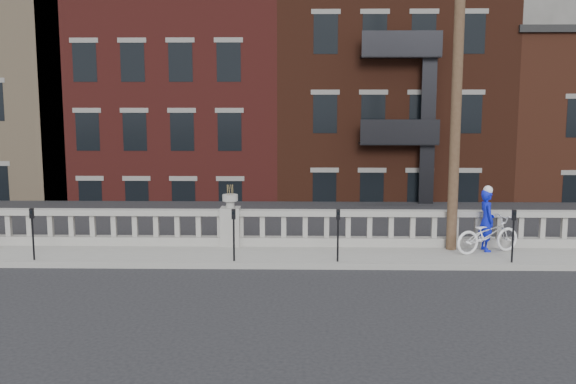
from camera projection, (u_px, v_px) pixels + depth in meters
ground at (212, 291)px, 14.46m from camera, size 120.00×120.00×0.00m
sidewalk at (227, 256)px, 17.42m from camera, size 32.00×2.20×0.15m
balustrade at (231, 228)px, 18.28m from camera, size 28.00×0.34×1.03m
planter_pedestal at (230, 222)px, 18.25m from camera, size 0.55×0.55×1.76m
lower_level at (276, 129)px, 36.88m from camera, size 80.00×44.00×20.80m
utility_pole at (458, 64)px, 17.15m from camera, size 1.60×0.28×10.00m
parking_meter_b at (32, 228)px, 16.55m from camera, size 0.10×0.09×1.36m
parking_meter_c at (234, 229)px, 16.44m from camera, size 0.10×0.09×1.36m
parking_meter_d at (338, 229)px, 16.39m from camera, size 0.10×0.09×1.36m
parking_meter_e at (513, 230)px, 16.30m from camera, size 0.10×0.09×1.36m
bicycle at (488, 234)px, 17.39m from camera, size 2.05×1.33×1.02m
cyclist at (487, 220)px, 17.58m from camera, size 0.46×0.65×1.70m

